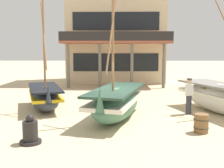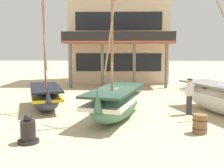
{
  "view_description": "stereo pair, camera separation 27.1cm",
  "coord_description": "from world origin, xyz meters",
  "px_view_note": "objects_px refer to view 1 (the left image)",
  "views": [
    {
      "loc": [
        0.14,
        -11.89,
        3.04
      ],
      "look_at": [
        0.0,
        1.0,
        1.4
      ],
      "focal_mm": 44.23,
      "sensor_mm": 36.0,
      "label": 1
    },
    {
      "loc": [
        0.41,
        -11.88,
        3.04
      ],
      "look_at": [
        0.0,
        1.0,
        1.4
      ],
      "focal_mm": 44.23,
      "sensor_mm": 36.0,
      "label": 2
    }
  ],
  "objects_px": {
    "fisherman_by_hull": "(189,97)",
    "wooden_barrel": "(201,123)",
    "fishing_boat_near_left": "(45,96)",
    "fishing_boat_centre_large": "(221,97)",
    "capstan_winch": "(30,132)",
    "fishing_boat_far_right": "(117,102)",
    "harbor_building_main": "(116,24)"
  },
  "relations": [
    {
      "from": "fishing_boat_centre_large",
      "to": "fishing_boat_far_right",
      "type": "relative_size",
      "value": 0.87
    },
    {
      "from": "fishing_boat_centre_large",
      "to": "fisherman_by_hull",
      "type": "distance_m",
      "value": 1.62
    },
    {
      "from": "fishing_boat_far_right",
      "to": "wooden_barrel",
      "type": "relative_size",
      "value": 8.99
    },
    {
      "from": "fisherman_by_hull",
      "to": "capstan_winch",
      "type": "relative_size",
      "value": 1.77
    },
    {
      "from": "fishing_boat_centre_large",
      "to": "capstan_winch",
      "type": "height_order",
      "value": "fishing_boat_centre_large"
    },
    {
      "from": "fishing_boat_near_left",
      "to": "fisherman_by_hull",
      "type": "xyz_separation_m",
      "value": [
        7.03,
        -1.04,
        0.18
      ]
    },
    {
      "from": "wooden_barrel",
      "to": "fishing_boat_far_right",
      "type": "bearing_deg",
      "value": 147.34
    },
    {
      "from": "harbor_building_main",
      "to": "fisherman_by_hull",
      "type": "bearing_deg",
      "value": -75.95
    },
    {
      "from": "harbor_building_main",
      "to": "fishing_boat_centre_large",
      "type": "bearing_deg",
      "value": -69.43
    },
    {
      "from": "fishing_boat_far_right",
      "to": "capstan_winch",
      "type": "height_order",
      "value": "fishing_boat_far_right"
    },
    {
      "from": "fishing_boat_centre_large",
      "to": "capstan_winch",
      "type": "relative_size",
      "value": 5.73
    },
    {
      "from": "capstan_winch",
      "to": "fisherman_by_hull",
      "type": "bearing_deg",
      "value": 33.76
    },
    {
      "from": "fishing_boat_near_left",
      "to": "capstan_winch",
      "type": "height_order",
      "value": "fishing_boat_near_left"
    },
    {
      "from": "fishing_boat_near_left",
      "to": "wooden_barrel",
      "type": "xyz_separation_m",
      "value": [
        6.72,
        -3.97,
        -0.3
      ]
    },
    {
      "from": "capstan_winch",
      "to": "wooden_barrel",
      "type": "xyz_separation_m",
      "value": [
        5.88,
        1.21,
        -0.02
      ]
    },
    {
      "from": "fishing_boat_far_right",
      "to": "capstan_winch",
      "type": "bearing_deg",
      "value": -131.33
    },
    {
      "from": "fishing_boat_centre_large",
      "to": "fishing_boat_far_right",
      "type": "distance_m",
      "value": 5.14
    },
    {
      "from": "fisherman_by_hull",
      "to": "wooden_barrel",
      "type": "height_order",
      "value": "fisherman_by_hull"
    },
    {
      "from": "fishing_boat_near_left",
      "to": "fishing_boat_far_right",
      "type": "xyz_separation_m",
      "value": [
        3.64,
        -1.99,
        0.1
      ]
    },
    {
      "from": "fishing_boat_far_right",
      "to": "harbor_building_main",
      "type": "xyz_separation_m",
      "value": [
        -0.0,
        14.52,
        4.59
      ]
    },
    {
      "from": "fishing_boat_centre_large",
      "to": "fisherman_by_hull",
      "type": "height_order",
      "value": "fishing_boat_centre_large"
    },
    {
      "from": "fisherman_by_hull",
      "to": "fishing_boat_near_left",
      "type": "bearing_deg",
      "value": 171.61
    },
    {
      "from": "fishing_boat_far_right",
      "to": "capstan_winch",
      "type": "relative_size",
      "value": 6.6
    },
    {
      "from": "fisherman_by_hull",
      "to": "wooden_barrel",
      "type": "relative_size",
      "value": 2.41
    },
    {
      "from": "fishing_boat_near_left",
      "to": "fisherman_by_hull",
      "type": "distance_m",
      "value": 7.11
    },
    {
      "from": "fishing_boat_near_left",
      "to": "fishing_boat_centre_large",
      "type": "distance_m",
      "value": 8.67
    },
    {
      "from": "fishing_boat_centre_large",
      "to": "capstan_winch",
      "type": "distance_m",
      "value": 8.96
    },
    {
      "from": "fisherman_by_hull",
      "to": "wooden_barrel",
      "type": "xyz_separation_m",
      "value": [
        -0.32,
        -2.93,
        -0.48
      ]
    },
    {
      "from": "harbor_building_main",
      "to": "fishing_boat_near_left",
      "type": "bearing_deg",
      "value": -106.21
    },
    {
      "from": "fishing_boat_far_right",
      "to": "harbor_building_main",
      "type": "relative_size",
      "value": 0.59
    },
    {
      "from": "fisherman_by_hull",
      "to": "fishing_boat_centre_large",
      "type": "bearing_deg",
      "value": 9.42
    },
    {
      "from": "fishing_boat_far_right",
      "to": "wooden_barrel",
      "type": "height_order",
      "value": "fishing_boat_far_right"
    }
  ]
}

